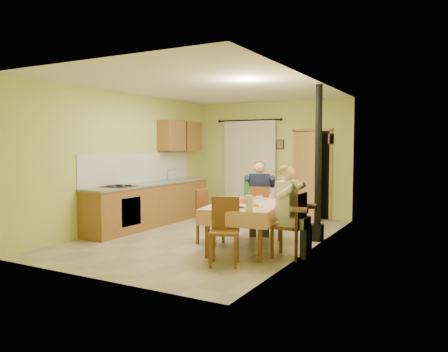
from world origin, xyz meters
The scene contains 17 objects.
floor centered at (0.00, 0.00, 0.00)m, with size 4.00×6.00×0.01m, color tan.
room_shell centered at (0.00, 0.00, 1.82)m, with size 4.04×6.04×2.82m.
kitchen_run centered at (-1.71, 0.40, 0.48)m, with size 0.64×3.64×1.56m.
upper_cabinets centered at (-1.82, 1.70, 1.95)m, with size 0.35×1.40×0.70m, color brown.
curtain centered at (-0.55, 2.90, 1.26)m, with size 1.70×0.07×2.22m.
doorway centered at (1.02, 2.86, 1.05)m, with size 0.96×0.51×2.15m.
dining_table centered at (1.05, -0.57, 0.38)m, with size 1.41×2.00×0.76m.
tableware centered at (1.09, -0.66, 0.81)m, with size 0.87×1.56×0.33m.
chair_far centered at (0.80, 0.51, 0.29)m, with size 0.52×0.52×0.95m.
chair_near centered at (1.20, -1.62, 0.29)m, with size 0.54×0.54×0.97m.
chair_right centered at (1.87, -0.78, 0.29)m, with size 0.44×0.44×1.00m.
chair_left centered at (0.30, -0.52, 0.29)m, with size 0.39×0.39×0.95m.
man_far centered at (0.79, 0.52, 0.88)m, with size 0.65×0.60×1.39m.
man_right centered at (1.86, -0.78, 0.88)m, with size 0.47×0.58×1.39m.
stove_flue centered at (1.90, 0.60, 1.02)m, with size 0.24×0.24×2.80m.
picture_back centered at (0.25, 2.97, 1.75)m, with size 0.19×0.03×0.23m, color black.
picture_right centered at (1.97, 1.20, 1.85)m, with size 0.03×0.31×0.21m, color brown.
Camera 1 is at (4.16, -7.05, 1.72)m, focal length 35.00 mm.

